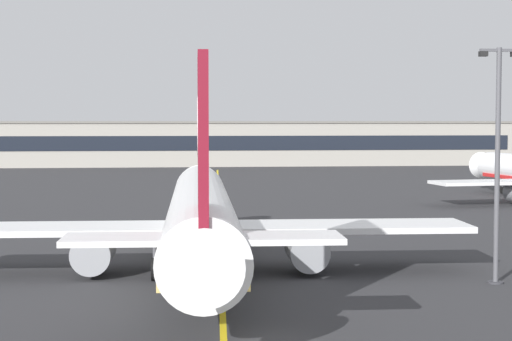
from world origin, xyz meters
The scene contains 5 objects.
ground_plane centered at (0.00, 0.00, 0.00)m, with size 400.00×400.00×0.00m, color #2D2D30.
taxiway_centreline centered at (0.00, 30.00, 0.00)m, with size 0.30×180.00×0.01m, color yellow.
airliner_foreground centered at (-1.98, 15.48, 3.37)m, with size 32.14×41.48×11.65m.
apron_lamp_post centered at (14.14, 11.01, 6.79)m, with size 2.24×0.90×12.98m.
terminal_building centered at (7.83, 135.44, 4.38)m, with size 115.26×12.40×8.75m.
Camera 1 is at (-3.85, -34.47, 9.04)m, focal length 60.29 mm.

